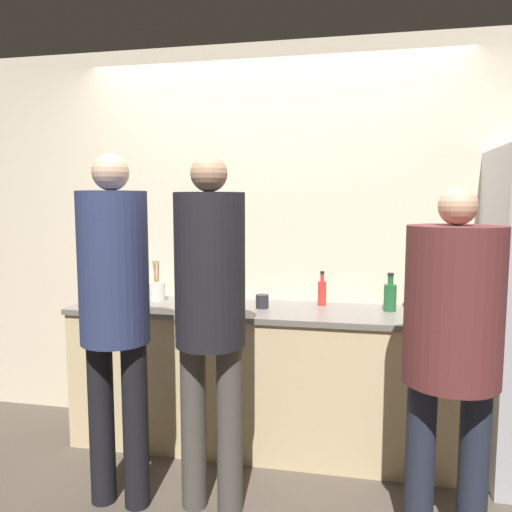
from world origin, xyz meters
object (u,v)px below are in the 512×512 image
object	(u,v)px
person_right	(452,332)
person_left	(115,301)
bottle_red	(322,292)
cup_black	(261,301)
utensil_crock	(157,291)
bottle_green	(390,296)
fruit_bowl	(215,299)
bottle_amber	(410,299)
person_center	(210,303)

from	to	relation	value
person_right	person_left	bearing A→B (deg)	179.01
bottle_red	cup_black	world-z (taller)	bottle_red
utensil_crock	bottle_green	distance (m)	1.52
fruit_bowl	cup_black	bearing A→B (deg)	10.42
person_left	bottle_amber	distance (m)	1.79
bottle_green	person_left	bearing A→B (deg)	-148.97
fruit_bowl	bottle_red	xyz separation A→B (m)	(0.66, 0.21, 0.03)
person_left	person_right	size ratio (longest dim) A/B	1.10
person_left	bottle_green	distance (m)	1.62
person_center	cup_black	size ratio (longest dim) A/B	21.14
bottle_green	bottle_red	distance (m)	0.43
utensil_crock	bottle_green	bearing A→B (deg)	-0.49
utensil_crock	bottle_amber	xyz separation A→B (m)	(1.65, 0.11, -0.01)
bottle_green	bottle_amber	size ratio (longest dim) A/B	1.56
person_left	fruit_bowl	distance (m)	0.78
utensil_crock	cup_black	world-z (taller)	utensil_crock
person_center	bottle_green	bearing A→B (deg)	40.68
person_right	bottle_green	xyz separation A→B (m)	(-0.21, 0.86, -0.01)
bottle_red	bottle_amber	bearing A→B (deg)	3.57
person_right	bottle_amber	world-z (taller)	person_right
person_left	utensil_crock	bearing A→B (deg)	99.00
utensil_crock	cup_black	xyz separation A→B (m)	(0.74, -0.09, -0.03)
fruit_bowl	bottle_amber	bearing A→B (deg)	11.65
person_left	utensil_crock	distance (m)	0.86
bottle_green	bottle_amber	xyz separation A→B (m)	(0.13, 0.12, -0.03)
bottle_green	utensil_crock	bearing A→B (deg)	179.51
fruit_bowl	person_center	bearing A→B (deg)	-75.39
fruit_bowl	person_left	bearing A→B (deg)	-113.85
person_left	cup_black	size ratio (longest dim) A/B	21.23
person_center	fruit_bowl	size ratio (longest dim) A/B	6.63
person_left	person_right	xyz separation A→B (m)	(1.60, -0.03, -0.07)
person_center	bottle_red	xyz separation A→B (m)	(0.49, 0.86, -0.08)
person_center	person_right	size ratio (longest dim) A/B	1.10
utensil_crock	bottle_green	xyz separation A→B (m)	(1.52, -0.01, 0.02)
utensil_crock	cup_black	size ratio (longest dim) A/B	3.21
person_left	fruit_bowl	xyz separation A→B (m)	(0.31, 0.71, -0.12)
bottle_red	person_left	bearing A→B (deg)	-136.45
bottle_amber	cup_black	xyz separation A→B (m)	(-0.91, -0.19, -0.02)
person_right	bottle_green	world-z (taller)	person_right
person_right	fruit_bowl	bearing A→B (deg)	150.26
bottle_amber	utensil_crock	bearing A→B (deg)	-176.29
person_left	person_right	distance (m)	1.60
person_center	bottle_red	bearing A→B (deg)	60.62
fruit_bowl	bottle_red	bearing A→B (deg)	18.07
utensil_crock	bottle_amber	bearing A→B (deg)	3.71
person_left	person_right	bearing A→B (deg)	-0.99
bottle_red	fruit_bowl	bearing A→B (deg)	-161.93
bottle_amber	bottle_red	world-z (taller)	bottle_red
person_right	fruit_bowl	distance (m)	1.48
utensil_crock	person_right	bearing A→B (deg)	-26.82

